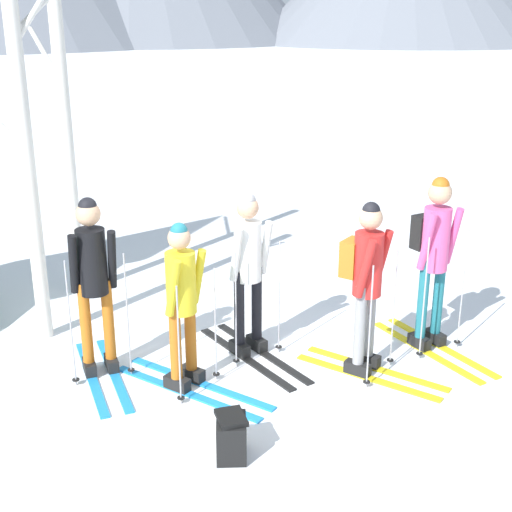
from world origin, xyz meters
The scene contains 9 objects.
ground_plane centered at (0.00, 0.00, 0.00)m, with size 400.00×400.00×0.00m, color white.
skier_in_black centered at (-1.42, 0.32, 1.01)m, with size 0.61×1.58×1.81m.
skier_in_yellow centered at (-0.66, -0.20, 0.89)m, with size 1.32×1.54×1.65m.
skier_in_white centered at (0.13, 0.30, 0.96)m, with size 0.80×1.66×1.75m.
skier_in_red centered at (1.10, -0.41, 1.00)m, with size 1.20×1.41×1.76m.
skier_in_pink centered at (2.01, -0.11, 1.08)m, with size 0.67×1.64×1.87m.
birch_tree_tall centered at (-1.49, 2.59, 2.24)m, with size 0.59×1.12×4.34m.
birch_tree_slender centered at (-1.92, 1.36, 2.13)m, with size 1.01×0.48×4.15m.
backpack_on_snow_front centered at (-0.53, -1.41, 0.19)m, with size 0.31×0.37×0.38m.
Camera 1 is at (-1.75, -6.09, 3.43)m, focal length 48.97 mm.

